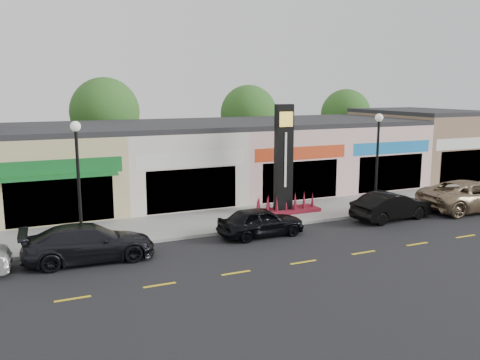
{
  "coord_description": "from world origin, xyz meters",
  "views": [
    {
      "loc": [
        -10.4,
        -19.98,
        6.97
      ],
      "look_at": [
        0.29,
        4.0,
        2.23
      ],
      "focal_mm": 38.0,
      "sensor_mm": 36.0,
      "label": 1
    }
  ],
  "objects_px": {
    "lamp_west_near": "(78,171)",
    "car_black_sedan": "(261,222)",
    "lamp_east_near": "(377,152)",
    "car_gold_suv": "(472,195)",
    "pylon_sign": "(283,175)",
    "car_dark_sedan": "(89,243)",
    "car_black_conv": "(391,206)"
  },
  "relations": [
    {
      "from": "pylon_sign",
      "to": "car_gold_suv",
      "type": "height_order",
      "value": "pylon_sign"
    },
    {
      "from": "car_black_sedan",
      "to": "car_black_conv",
      "type": "height_order",
      "value": "car_black_conv"
    },
    {
      "from": "lamp_west_near",
      "to": "car_black_sedan",
      "type": "distance_m",
      "value": 8.66
    },
    {
      "from": "lamp_west_near",
      "to": "car_black_sedan",
      "type": "bearing_deg",
      "value": -10.1
    },
    {
      "from": "car_black_conv",
      "to": "lamp_east_near",
      "type": "bearing_deg",
      "value": -10.14
    },
    {
      "from": "car_black_sedan",
      "to": "lamp_west_near",
      "type": "bearing_deg",
      "value": 78.8
    },
    {
      "from": "lamp_east_near",
      "to": "car_gold_suv",
      "type": "xyz_separation_m",
      "value": [
        5.59,
        -1.72,
        -2.6
      ]
    },
    {
      "from": "lamp_east_near",
      "to": "car_black_conv",
      "type": "distance_m",
      "value": 3.12
    },
    {
      "from": "lamp_east_near",
      "to": "car_gold_suv",
      "type": "bearing_deg",
      "value": -17.05
    },
    {
      "from": "lamp_west_near",
      "to": "lamp_east_near",
      "type": "bearing_deg",
      "value": 0.0
    },
    {
      "from": "car_dark_sedan",
      "to": "car_gold_suv",
      "type": "relative_size",
      "value": 0.84
    },
    {
      "from": "pylon_sign",
      "to": "car_black_sedan",
      "type": "height_order",
      "value": "pylon_sign"
    },
    {
      "from": "car_black_sedan",
      "to": "car_gold_suv",
      "type": "height_order",
      "value": "car_gold_suv"
    },
    {
      "from": "car_dark_sedan",
      "to": "car_black_conv",
      "type": "bearing_deg",
      "value": -86.24
    },
    {
      "from": "lamp_east_near",
      "to": "car_gold_suv",
      "type": "distance_m",
      "value": 6.4
    },
    {
      "from": "lamp_west_near",
      "to": "car_black_sedan",
      "type": "xyz_separation_m",
      "value": [
        8.07,
        -1.44,
        -2.76
      ]
    },
    {
      "from": "pylon_sign",
      "to": "car_black_conv",
      "type": "relative_size",
      "value": 1.31
    },
    {
      "from": "lamp_west_near",
      "to": "car_gold_suv",
      "type": "height_order",
      "value": "lamp_west_near"
    },
    {
      "from": "pylon_sign",
      "to": "car_black_conv",
      "type": "height_order",
      "value": "pylon_sign"
    },
    {
      "from": "lamp_west_near",
      "to": "car_black_conv",
      "type": "xyz_separation_m",
      "value": [
        15.86,
        -1.53,
        -2.72
      ]
    },
    {
      "from": "pylon_sign",
      "to": "car_dark_sedan",
      "type": "xyz_separation_m",
      "value": [
        -10.92,
        -3.45,
        -1.51
      ]
    },
    {
      "from": "pylon_sign",
      "to": "car_dark_sedan",
      "type": "distance_m",
      "value": 11.56
    },
    {
      "from": "car_black_conv",
      "to": "car_gold_suv",
      "type": "relative_size",
      "value": 0.73
    },
    {
      "from": "car_gold_suv",
      "to": "lamp_east_near",
      "type": "bearing_deg",
      "value": 77.48
    },
    {
      "from": "lamp_west_near",
      "to": "car_black_sedan",
      "type": "relative_size",
      "value": 1.31
    },
    {
      "from": "car_black_conv",
      "to": "car_gold_suv",
      "type": "xyz_separation_m",
      "value": [
        5.73,
        -0.19,
        0.12
      ]
    },
    {
      "from": "car_dark_sedan",
      "to": "car_gold_suv",
      "type": "xyz_separation_m",
      "value": [
        21.52,
        0.04,
        0.11
      ]
    },
    {
      "from": "lamp_west_near",
      "to": "pylon_sign",
      "type": "height_order",
      "value": "pylon_sign"
    },
    {
      "from": "car_dark_sedan",
      "to": "pylon_sign",
      "type": "bearing_deg",
      "value": -69.53
    },
    {
      "from": "lamp_east_near",
      "to": "pylon_sign",
      "type": "bearing_deg",
      "value": 161.25
    },
    {
      "from": "car_dark_sedan",
      "to": "car_black_conv",
      "type": "distance_m",
      "value": 15.79
    },
    {
      "from": "lamp_west_near",
      "to": "pylon_sign",
      "type": "bearing_deg",
      "value": 8.77
    }
  ]
}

